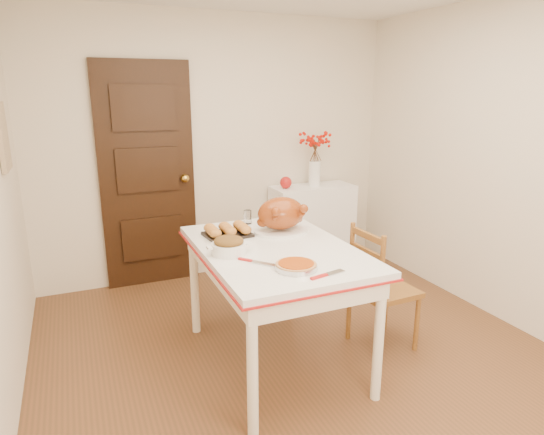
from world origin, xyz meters
name	(u,v)px	position (x,y,z in m)	size (l,w,h in m)	color
floor	(314,372)	(0.00, 0.00, 0.00)	(3.50, 4.00, 0.00)	#52351D
wall_back	(219,149)	(0.00, 2.00, 1.25)	(3.50, 0.00, 2.50)	beige
wall_right	(529,168)	(1.75, 0.00, 1.25)	(0.00, 4.00, 2.50)	beige
door_back	(148,177)	(-0.70, 1.97, 1.03)	(0.85, 0.06, 2.06)	black
photo_board	(3,137)	(-1.73, 1.20, 1.50)	(0.03, 0.35, 0.45)	#C6B784
sideboard	(312,226)	(0.92, 1.78, 0.42)	(0.85, 0.38, 0.85)	white
kitchen_table	(275,305)	(-0.18, 0.23, 0.41)	(0.95, 1.38, 0.83)	white
chair_oak	(384,287)	(0.62, 0.13, 0.45)	(0.40, 0.40, 0.90)	#8F5E24
berry_vase	(315,160)	(0.94, 1.78, 1.11)	(0.27, 0.27, 0.53)	white
apple	(286,183)	(0.61, 1.78, 0.91)	(0.12, 0.12, 0.12)	#B01715
turkey_platter	(281,215)	(-0.02, 0.49, 0.95)	(0.39, 0.31, 0.25)	#94421A
pumpkin_pie	(296,265)	(-0.23, -0.18, 0.85)	(0.24, 0.24, 0.05)	#9B3706
stuffing_dish	(229,245)	(-0.50, 0.21, 0.88)	(0.27, 0.21, 0.11)	brown
rolls_tray	(227,230)	(-0.39, 0.56, 0.87)	(0.30, 0.24, 0.08)	#AB6330
pie_server	(327,274)	(-0.11, -0.33, 0.84)	(0.23, 0.07, 0.01)	silver
carving_knife	(257,262)	(-0.40, 0.00, 0.84)	(0.25, 0.06, 0.01)	silver
drinking_glass	(248,217)	(-0.16, 0.80, 0.88)	(0.06, 0.06, 0.10)	white
shaker_pair	(283,214)	(0.13, 0.78, 0.88)	(0.10, 0.04, 0.10)	white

